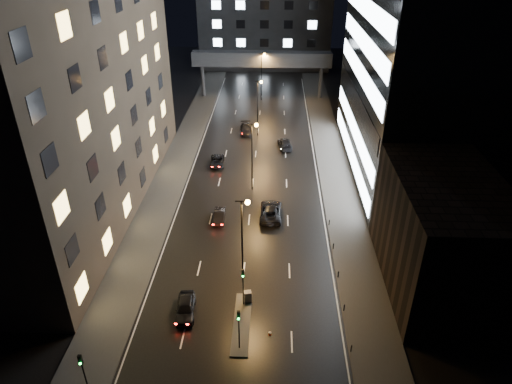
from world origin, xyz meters
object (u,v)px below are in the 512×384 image
car_away_a (186,308)px  car_away_d (246,129)px  car_away_c (217,161)px  car_away_b (219,216)px  car_toward_a (271,211)px  car_toward_b (285,144)px  utility_cabinet (248,296)px

car_away_a → car_away_d: (3.12, 45.91, -0.00)m
car_away_c → car_away_a: bearing=-92.7°
car_away_b → car_toward_a: car_toward_a is taller
car_toward_b → car_away_d: bearing=-49.0°
car_away_d → car_toward_b: (6.98, -6.24, -0.02)m
car_away_d → car_toward_b: car_away_d is taller
car_toward_a → car_away_b: bearing=11.2°
car_away_b → car_away_d: size_ratio=0.76×
car_away_b → utility_cabinet: size_ratio=3.20×
car_toward_a → car_toward_b: (2.07, 21.88, -0.09)m
car_away_c → utility_cabinet: 31.42m
car_away_a → car_toward_a: size_ratio=0.75×
car_toward_b → car_toward_a: bearing=77.5°
utility_cabinet → car_toward_b: bearing=70.2°
car_away_a → utility_cabinet: (5.94, 1.81, 0.01)m
utility_cabinet → car_away_a: bearing=-176.5°
car_away_b → car_away_c: (-2.14, 15.92, -0.01)m
car_away_a → car_away_d: bearing=80.5°
car_away_a → car_toward_b: bearing=70.1°
car_away_a → car_toward_a: car_toward_a is taller
car_toward_b → utility_cabinet: bearing=76.6°
car_away_d → utility_cabinet: 44.19m
car_away_c → car_toward_a: car_toward_a is taller
car_toward_a → utility_cabinet: (-2.09, -15.98, -0.06)m
car_toward_a → utility_cabinet: 16.11m
utility_cabinet → car_away_b: bearing=93.5°
utility_cabinet → car_away_d: bearing=80.1°
car_toward_a → car_away_d: bearing=-79.1°
car_away_c → car_toward_a: bearing=-63.3°
car_away_b → utility_cabinet: bearing=-74.8°
car_away_a → car_away_d: 46.02m
car_away_b → car_away_c: car_away_b is taller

